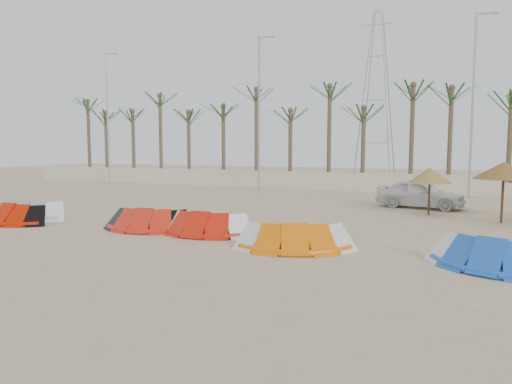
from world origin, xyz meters
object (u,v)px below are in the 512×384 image
at_px(kite_blue, 493,252).
at_px(car, 420,194).
at_px(kite_grey, 35,209).
at_px(kite_red_mid, 152,218).
at_px(kite_orange, 298,235).
at_px(parasol_mid, 504,171).
at_px(parasol_left, 430,175).
at_px(kite_red_left, 20,213).
at_px(kite_red_right, 208,222).

height_order(kite_blue, car, car).
relative_size(kite_grey, kite_red_mid, 1.00).
relative_size(kite_orange, parasol_mid, 1.52).
distance_m(kite_red_mid, parasol_left, 12.46).
xyz_separation_m(kite_red_left, kite_blue, (17.25, -0.09, 0.00)).
height_order(kite_blue, parasol_left, parasol_left).
distance_m(kite_grey, parasol_left, 17.67).
xyz_separation_m(kite_red_left, parasol_left, (15.19, 9.13, 1.41)).
xyz_separation_m(kite_orange, kite_blue, (5.28, -0.17, -0.00)).
height_order(kite_red_left, kite_blue, same).
bearing_deg(kite_blue, kite_orange, 178.19).
bearing_deg(kite_blue, kite_grey, 176.09).
bearing_deg(kite_orange, kite_red_left, -179.65).
height_order(kite_red_right, kite_orange, same).
xyz_separation_m(kite_grey, parasol_left, (15.69, 8.01, 1.41)).
bearing_deg(kite_orange, kite_blue, -1.81).
relative_size(kite_red_left, parasol_left, 1.45).
height_order(kite_orange, car, car).
bearing_deg(kite_red_right, kite_grey, 179.71).
xyz_separation_m(parasol_left, car, (-0.56, 2.43, -1.10)).
distance_m(kite_red_right, kite_blue, 9.08).
relative_size(kite_grey, kite_red_left, 1.13).
bearing_deg(kite_blue, kite_red_mid, 174.70).
distance_m(kite_red_mid, kite_orange, 6.15).
bearing_deg(kite_red_left, parasol_mid, 23.62).
bearing_deg(kite_red_left, kite_red_right, 7.44).
bearing_deg(kite_red_mid, parasol_left, 41.27).
relative_size(kite_red_mid, parasol_left, 1.62).
bearing_deg(kite_blue, car, 102.67).
bearing_deg(kite_red_mid, kite_blue, -5.30).
relative_size(kite_orange, car, 0.89).
height_order(kite_red_mid, parasol_left, parasol_left).
relative_size(kite_grey, kite_blue, 0.98).
distance_m(kite_red_right, kite_orange, 3.86).
distance_m(kite_grey, kite_orange, 12.52).
bearing_deg(kite_red_left, kite_grey, 114.02).
xyz_separation_m(kite_red_mid, kite_orange, (6.09, -0.89, 0.00)).
xyz_separation_m(kite_grey, parasol_mid, (18.55, 6.77, 1.73)).
height_order(kite_orange, kite_blue, same).
distance_m(kite_red_right, car, 12.28).
bearing_deg(car, parasol_left, -156.76).
relative_size(kite_grey, parasol_left, 1.63).
xyz_separation_m(kite_grey, kite_orange, (12.48, -1.05, -0.00)).
height_order(kite_red_left, parasol_left, parasol_left).
relative_size(kite_red_left, kite_red_mid, 0.89).
height_order(kite_red_left, car, car).
distance_m(parasol_left, car, 2.72).
bearing_deg(kite_red_mid, kite_grey, 178.57).
height_order(kite_red_mid, kite_red_right, same).
bearing_deg(kite_red_left, parasol_left, 30.99).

